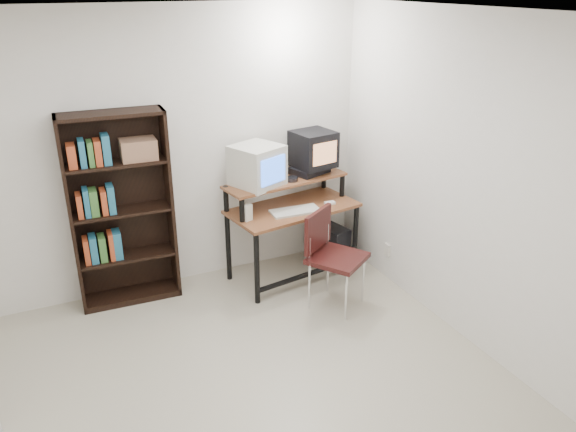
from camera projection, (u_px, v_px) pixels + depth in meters
name	position (u px, v px, depth m)	size (l,w,h in m)	color
floor	(242.00, 409.00, 3.93)	(4.00, 4.00, 0.01)	#B4AD95
ceiling	(226.00, 15.00, 2.91)	(4.00, 4.00, 0.01)	white
back_wall	(158.00, 155.00, 5.09)	(4.00, 0.01, 2.60)	silver
right_wall	(486.00, 192.00, 4.21)	(0.01, 4.00, 2.60)	silver
computer_desk	(292.00, 210.00, 5.47)	(1.32, 0.80, 0.98)	brown
crt_monitor	(257.00, 166.00, 5.23)	(0.53, 0.53, 0.39)	beige
vcr	(309.00, 170.00, 5.60)	(0.36, 0.26, 0.08)	black
crt_tv	(313.00, 149.00, 5.52)	(0.43, 0.42, 0.35)	black
cd_spindle	(292.00, 180.00, 5.38)	(0.12, 0.12, 0.05)	#26262B
keyboard	(295.00, 212.00, 5.31)	(0.47, 0.21, 0.04)	beige
mousepad	(328.00, 205.00, 5.50)	(0.22, 0.18, 0.01)	black
mouse	(330.00, 203.00, 5.50)	(0.10, 0.06, 0.03)	white
desk_speaker	(247.00, 213.00, 5.11)	(0.08, 0.07, 0.17)	beige
pc_tower	(329.00, 244.00, 5.88)	(0.20, 0.45, 0.42)	black
school_chair	(330.00, 249.00, 5.00)	(0.62, 0.62, 0.90)	black
bookshelf	(121.00, 208.00, 4.96)	(0.90, 0.34, 1.77)	black
wall_outlet	(387.00, 250.00, 5.55)	(0.02, 0.08, 0.12)	beige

